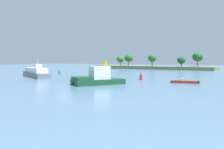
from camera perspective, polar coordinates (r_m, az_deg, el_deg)
The scene contains 8 objects.
ground_plane at distance 45.59m, azimuth -11.80°, elevation -2.79°, with size 400.00×400.00×0.00m, color slate.
treeline_island at distance 131.14m, azimuth 9.91°, elevation 2.16°, with size 65.55×16.30×8.89m.
tugboat at distance 47.54m, azimuth -3.57°, elevation -0.97°, with size 8.86×11.15×4.90m.
white_riverboat at distance 71.58m, azimuth -17.94°, elevation 0.42°, with size 16.42×10.21×5.19m.
small_motorboat at distance 61.23m, azimuth -4.59°, elevation -0.85°, with size 5.25×3.41×1.01m.
fishing_skiff at distance 53.02m, azimuth 17.09°, elevation -1.69°, with size 6.00×2.70×1.00m.
channel_buoy_red at distance 59.16m, azimuth 7.04°, elevation -0.50°, with size 0.70×0.70×1.90m.
channel_buoy_green at distance 84.59m, azimuth -12.63°, elevation 0.65°, with size 0.70×0.70×1.90m.
Camera 1 is at (31.52, -32.56, 4.99)m, focal length 37.74 mm.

